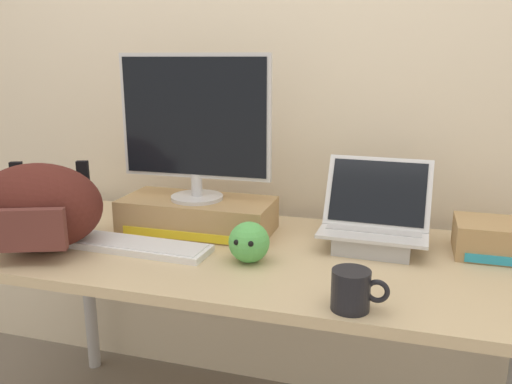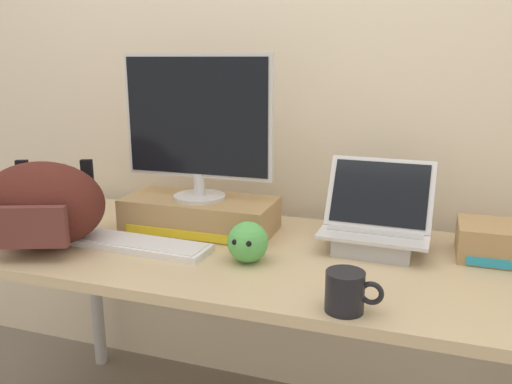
% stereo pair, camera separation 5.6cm
% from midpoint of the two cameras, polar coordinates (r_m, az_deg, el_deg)
% --- Properties ---
extents(back_wall, '(7.00, 0.10, 2.60)m').
position_cam_midpoint_polar(back_wall, '(1.90, 5.49, 14.94)').
color(back_wall, beige).
rests_on(back_wall, ground).
extents(desk, '(1.75, 0.72, 0.73)m').
position_cam_midpoint_polar(desk, '(1.59, 1.03, -8.83)').
color(desk, tan).
rests_on(desk, ground).
extents(toner_box_yellow, '(0.50, 0.23, 0.11)m').
position_cam_midpoint_polar(toner_box_yellow, '(1.73, -5.25, -2.45)').
color(toner_box_yellow, '#A88456').
rests_on(toner_box_yellow, desk).
extents(desktop_monitor, '(0.50, 0.17, 0.47)m').
position_cam_midpoint_polar(desktop_monitor, '(1.67, -5.50, 7.42)').
color(desktop_monitor, silver).
rests_on(desktop_monitor, toner_box_yellow).
extents(open_laptop, '(0.32, 0.24, 0.26)m').
position_cam_midpoint_polar(open_laptop, '(1.60, 13.98, -4.27)').
color(open_laptop, '#ADADB2').
rests_on(open_laptop, desk).
extents(external_keyboard, '(0.43, 0.14, 0.02)m').
position_cam_midpoint_polar(external_keyboard, '(1.60, -11.48, -5.70)').
color(external_keyboard, white).
rests_on(external_keyboard, desk).
extents(messenger_backpack, '(0.43, 0.36, 0.26)m').
position_cam_midpoint_polar(messenger_backpack, '(1.67, -21.56, -1.37)').
color(messenger_backpack, '#4C1E19').
rests_on(messenger_backpack, desk).
extents(coffee_mug, '(0.13, 0.09, 0.09)m').
position_cam_midpoint_polar(coffee_mug, '(1.21, 11.21, -10.70)').
color(coffee_mug, black).
rests_on(coffee_mug, desk).
extents(cell_phone, '(0.14, 0.15, 0.01)m').
position_cam_midpoint_polar(cell_phone, '(1.93, -18.43, -2.85)').
color(cell_phone, black).
rests_on(cell_phone, desk).
extents(plush_toy, '(0.12, 0.12, 0.12)m').
position_cam_midpoint_polar(plush_toy, '(1.46, 0.20, -5.53)').
color(plush_toy, '#56B256').
rests_on(plush_toy, desk).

